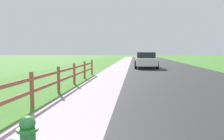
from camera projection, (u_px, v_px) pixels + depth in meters
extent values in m
plane|color=#477F30|center=(130.00, 64.00, 26.29)|extent=(120.00, 120.00, 0.00)
cube|color=#303030|center=(157.00, 63.00, 27.91)|extent=(7.00, 66.00, 0.01)
cube|color=#AB99A6|center=(108.00, 63.00, 28.59)|extent=(6.00, 66.00, 0.01)
cube|color=#477F30|center=(97.00, 63.00, 28.74)|extent=(5.00, 66.00, 0.00)
cylinder|color=#287233|center=(28.00, 130.00, 2.70)|extent=(0.26, 0.26, 0.03)
sphere|color=#287233|center=(27.00, 124.00, 2.70)|extent=(0.20, 0.20, 0.20)
cube|color=#22612B|center=(27.00, 119.00, 2.69)|extent=(0.04, 0.04, 0.04)
cylinder|color=brown|center=(32.00, 90.00, 5.95)|extent=(0.11, 0.11, 1.00)
cylinder|color=brown|center=(59.00, 80.00, 8.05)|extent=(0.11, 0.11, 1.00)
cylinder|color=brown|center=(74.00, 74.00, 10.14)|extent=(0.11, 0.11, 1.00)
cylinder|color=brown|center=(85.00, 70.00, 12.23)|extent=(0.11, 0.11, 1.00)
cylinder|color=brown|center=(92.00, 67.00, 14.33)|extent=(0.11, 0.11, 1.00)
cube|color=brown|center=(59.00, 81.00, 8.05)|extent=(0.07, 12.68, 0.09)
cube|color=brown|center=(58.00, 72.00, 8.02)|extent=(0.07, 12.68, 0.09)
cube|color=white|center=(146.00, 61.00, 20.30)|extent=(1.89, 4.27, 0.67)
cube|color=#1E232B|center=(146.00, 55.00, 20.37)|extent=(1.65, 2.04, 0.52)
cylinder|color=black|center=(136.00, 63.00, 21.73)|extent=(0.22, 0.68, 0.68)
cylinder|color=black|center=(155.00, 64.00, 21.53)|extent=(0.22, 0.68, 0.68)
cylinder|color=black|center=(136.00, 65.00, 19.11)|extent=(0.22, 0.68, 0.68)
cylinder|color=black|center=(157.00, 65.00, 18.91)|extent=(0.22, 0.68, 0.68)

